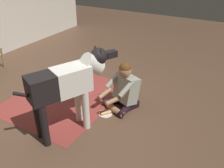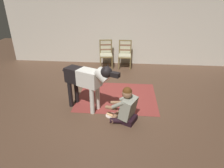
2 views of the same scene
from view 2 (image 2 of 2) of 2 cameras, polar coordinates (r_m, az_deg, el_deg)
The scene contains 8 objects.
ground_plane at distance 4.81m, azimuth -0.87°, elevation -5.90°, with size 14.50×14.50×0.00m, color brown.
back_wall at distance 7.39m, azimuth 1.74°, elevation 15.95°, with size 8.38×0.10×2.60m, color beige.
area_rug at distance 5.13m, azimuth 1.51°, elevation -3.72°, with size 2.05×1.70×0.01m, color maroon.
dining_chair_left_of_pair at distance 7.14m, azimuth -1.81°, elevation 9.39°, with size 0.53×0.53×0.98m.
dining_chair_right_of_pair at distance 7.09m, azimuth 3.87°, elevation 9.23°, with size 0.46×0.47×0.98m.
person_sitting_on_floor at distance 4.05m, azimuth 4.15°, elevation -6.99°, with size 0.71×0.62×0.80m.
large_dog at distance 4.30m, azimuth -7.40°, elevation 1.43°, with size 1.41×0.74×1.18m.
hot_dog_on_plate at distance 4.36m, azimuth -0.39°, elevation -9.10°, with size 0.23×0.23×0.06m.
Camera 2 is at (0.45, -4.09, 2.48)m, focal length 30.79 mm.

